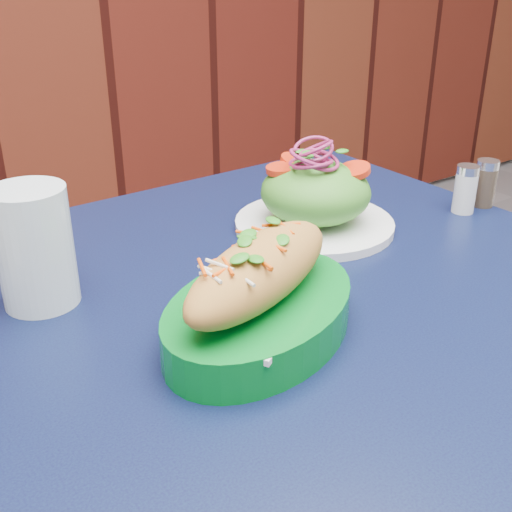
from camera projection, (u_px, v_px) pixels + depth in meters
cafe_table at (299, 353)px, 0.77m from camera, size 0.82×0.82×0.75m
banh_mi_basket at (260, 296)px, 0.63m from camera, size 0.29×0.24×0.11m
salad_plate at (315, 198)px, 0.87m from camera, size 0.22×0.22×0.12m
water_glass at (35, 247)px, 0.68m from camera, size 0.08×0.08×0.13m
salt_shaker at (465, 189)px, 0.93m from camera, size 0.03×0.03×0.07m
pepper_shaker at (485, 183)px, 0.95m from camera, size 0.03×0.03×0.07m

